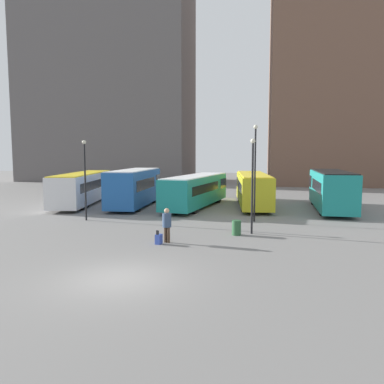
{
  "coord_description": "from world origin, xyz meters",
  "views": [
    {
      "loc": [
        5.06,
        -12.79,
        4.6
      ],
      "look_at": [
        0.51,
        12.63,
        1.98
      ],
      "focal_mm": 35.0,
      "sensor_mm": 36.0,
      "label": 1
    }
  ],
  "objects_px": {
    "bus_0": "(83,187)",
    "traveler": "(167,222)",
    "bus_3": "(253,188)",
    "bus_4": "(331,189)",
    "suitcase": "(159,239)",
    "lamp_post_2": "(252,178)",
    "lamp_post_1": "(255,166)",
    "lamp_post_0": "(85,173)",
    "bus_1": "(135,187)",
    "trash_bin": "(236,228)",
    "bus_2": "(196,190)"
  },
  "relations": [
    {
      "from": "bus_0",
      "to": "bus_4",
      "type": "xyz_separation_m",
      "value": [
        21.93,
        -0.06,
        0.18
      ]
    },
    {
      "from": "bus_3",
      "to": "bus_2",
      "type": "bearing_deg",
      "value": 104.78
    },
    {
      "from": "bus_1",
      "to": "bus_4",
      "type": "distance_m",
      "value": 16.64
    },
    {
      "from": "bus_1",
      "to": "lamp_post_1",
      "type": "xyz_separation_m",
      "value": [
        10.45,
        -5.7,
        2.04
      ]
    },
    {
      "from": "bus_2",
      "to": "traveler",
      "type": "xyz_separation_m",
      "value": [
        0.66,
        -13.35,
        -0.44
      ]
    },
    {
      "from": "lamp_post_2",
      "to": "lamp_post_1",
      "type": "bearing_deg",
      "value": 88.64
    },
    {
      "from": "suitcase",
      "to": "lamp_post_1",
      "type": "distance_m",
      "value": 9.46
    },
    {
      "from": "traveler",
      "to": "bus_2",
      "type": "bearing_deg",
      "value": 14.77
    },
    {
      "from": "bus_0",
      "to": "bus_3",
      "type": "relative_size",
      "value": 1.07
    },
    {
      "from": "bus_3",
      "to": "lamp_post_1",
      "type": "bearing_deg",
      "value": 176.3
    },
    {
      "from": "lamp_post_1",
      "to": "trash_bin",
      "type": "bearing_deg",
      "value": -101.77
    },
    {
      "from": "lamp_post_2",
      "to": "trash_bin",
      "type": "relative_size",
      "value": 6.44
    },
    {
      "from": "traveler",
      "to": "lamp_post_2",
      "type": "relative_size",
      "value": 0.33
    },
    {
      "from": "traveler",
      "to": "suitcase",
      "type": "bearing_deg",
      "value": 151.06
    },
    {
      "from": "traveler",
      "to": "lamp_post_2",
      "type": "height_order",
      "value": "lamp_post_2"
    },
    {
      "from": "lamp_post_0",
      "to": "trash_bin",
      "type": "distance_m",
      "value": 11.41
    },
    {
      "from": "bus_2",
      "to": "bus_4",
      "type": "distance_m",
      "value": 11.23
    },
    {
      "from": "bus_0",
      "to": "lamp_post_2",
      "type": "bearing_deg",
      "value": -133.98
    },
    {
      "from": "bus_1",
      "to": "lamp_post_0",
      "type": "height_order",
      "value": "lamp_post_0"
    },
    {
      "from": "bus_1",
      "to": "traveler",
      "type": "distance_m",
      "value": 14.07
    },
    {
      "from": "bus_0",
      "to": "traveler",
      "type": "relative_size",
      "value": 6.86
    },
    {
      "from": "bus_0",
      "to": "lamp_post_0",
      "type": "distance_m",
      "value": 9.34
    },
    {
      "from": "lamp_post_1",
      "to": "suitcase",
      "type": "bearing_deg",
      "value": -122.73
    },
    {
      "from": "bus_0",
      "to": "lamp_post_2",
      "type": "xyz_separation_m",
      "value": [
        15.68,
        -10.63,
        1.66
      ]
    },
    {
      "from": "bus_0",
      "to": "trash_bin",
      "type": "bearing_deg",
      "value": -136.82
    },
    {
      "from": "bus_3",
      "to": "trash_bin",
      "type": "distance_m",
      "value": 12.72
    },
    {
      "from": "suitcase",
      "to": "lamp_post_2",
      "type": "height_order",
      "value": "lamp_post_2"
    },
    {
      "from": "bus_2",
      "to": "bus_4",
      "type": "height_order",
      "value": "bus_4"
    },
    {
      "from": "lamp_post_1",
      "to": "bus_4",
      "type": "bearing_deg",
      "value": 46.91
    },
    {
      "from": "lamp_post_0",
      "to": "lamp_post_1",
      "type": "distance_m",
      "value": 11.68
    },
    {
      "from": "bus_2",
      "to": "lamp_post_1",
      "type": "relative_size",
      "value": 1.74
    },
    {
      "from": "bus_1",
      "to": "bus_2",
      "type": "relative_size",
      "value": 0.82
    },
    {
      "from": "bus_2",
      "to": "lamp_post_0",
      "type": "height_order",
      "value": "lamp_post_0"
    },
    {
      "from": "bus_0",
      "to": "suitcase",
      "type": "relative_size",
      "value": 16.92
    },
    {
      "from": "bus_0",
      "to": "lamp_post_1",
      "type": "distance_m",
      "value": 17.26
    },
    {
      "from": "bus_3",
      "to": "lamp_post_2",
      "type": "relative_size",
      "value": 2.12
    },
    {
      "from": "bus_4",
      "to": "lamp_post_1",
      "type": "height_order",
      "value": "lamp_post_1"
    },
    {
      "from": "bus_0",
      "to": "trash_bin",
      "type": "relative_size",
      "value": 14.63
    },
    {
      "from": "bus_0",
      "to": "suitcase",
      "type": "xyz_separation_m",
      "value": [
        11.03,
        -14.02,
        -1.31
      ]
    },
    {
      "from": "bus_1",
      "to": "trash_bin",
      "type": "distance_m",
      "value": 14.02
    },
    {
      "from": "lamp_post_0",
      "to": "bus_1",
      "type": "bearing_deg",
      "value": 81.21
    },
    {
      "from": "bus_3",
      "to": "bus_4",
      "type": "height_order",
      "value": "bus_4"
    },
    {
      "from": "lamp_post_0",
      "to": "lamp_post_1",
      "type": "bearing_deg",
      "value": 7.49
    },
    {
      "from": "bus_4",
      "to": "suitcase",
      "type": "distance_m",
      "value": 17.78
    },
    {
      "from": "traveler",
      "to": "lamp_post_1",
      "type": "relative_size",
      "value": 0.28
    },
    {
      "from": "traveler",
      "to": "lamp_post_0",
      "type": "xyz_separation_m",
      "value": [
        -7.17,
        5.47,
        2.2
      ]
    },
    {
      "from": "bus_0",
      "to": "bus_1",
      "type": "relative_size",
      "value": 1.33
    },
    {
      "from": "bus_1",
      "to": "traveler",
      "type": "height_order",
      "value": "bus_1"
    },
    {
      "from": "bus_0",
      "to": "lamp_post_2",
      "type": "distance_m",
      "value": 19.01
    },
    {
      "from": "lamp_post_2",
      "to": "bus_1",
      "type": "bearing_deg",
      "value": 136.92
    }
  ]
}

